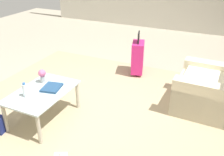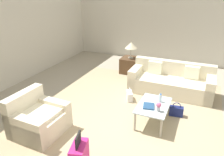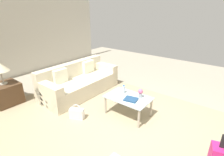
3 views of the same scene
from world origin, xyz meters
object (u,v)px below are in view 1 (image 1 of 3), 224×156
object	(u,v)px
coffee_table	(42,95)
coffee_table_book	(52,88)
water_bottle	(25,90)
armchair	(214,92)
suitcase_magenta	(138,57)
flower_vase	(42,75)

from	to	relation	value
coffee_table	coffee_table_book	bearing A→B (deg)	146.31
coffee_table	water_bottle	world-z (taller)	water_bottle
armchair	suitcase_magenta	bearing A→B (deg)	-115.49
armchair	coffee_table_book	world-z (taller)	armchair
coffee_table_book	flower_vase	bearing A→B (deg)	-125.27
armchair	flower_vase	world-z (taller)	armchair
water_bottle	suitcase_magenta	xyz separation A→B (m)	(-2.20, 0.80, -0.20)
armchair	suitcase_magenta	size ratio (longest dim) A/B	1.20
coffee_table	suitcase_magenta	world-z (taller)	suitcase_magenta
armchair	coffee_table	xyz separation A→B (m)	(1.30, -2.17, 0.10)
water_bottle	suitcase_magenta	distance (m)	2.35
coffee_table	water_bottle	xyz separation A→B (m)	(0.20, -0.10, 0.16)
flower_vase	coffee_table_book	bearing A→B (deg)	66.50
water_bottle	flower_vase	xyz separation A→B (m)	(-0.42, -0.05, 0.03)
coffee_table_book	flower_vase	xyz separation A→B (m)	(-0.10, -0.23, 0.11)
armchair	flower_vase	size ratio (longest dim) A/B	4.98
coffee_table	flower_vase	size ratio (longest dim) A/B	4.87
coffee_table	coffee_table_book	world-z (taller)	coffee_table_book
coffee_table	suitcase_magenta	xyz separation A→B (m)	(-2.00, 0.70, -0.04)
armchair	water_bottle	distance (m)	2.73
coffee_table_book	flower_vase	world-z (taller)	flower_vase
coffee_table_book	suitcase_magenta	world-z (taller)	suitcase_magenta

